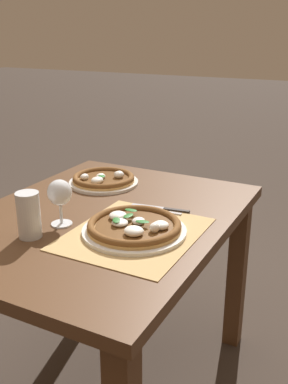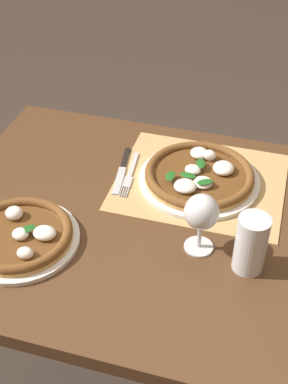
{
  "view_description": "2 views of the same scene",
  "coord_description": "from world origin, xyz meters",
  "px_view_note": "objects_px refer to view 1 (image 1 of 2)",
  "views": [
    {
      "loc": [
        -1.21,
        -0.79,
        1.34
      ],
      "look_at": [
        0.13,
        -0.1,
        0.8
      ],
      "focal_mm": 42.0,
      "sensor_mm": 36.0,
      "label": 1
    },
    {
      "loc": [
        -0.26,
        0.97,
        1.65
      ],
      "look_at": [
        0.03,
        -0.02,
        0.8
      ],
      "focal_mm": 50.0,
      "sensor_mm": 36.0,
      "label": 2
    }
  ],
  "objects_px": {
    "pizza_near": "(134,227)",
    "wine_glass": "(60,194)",
    "pizza_far": "(103,179)",
    "pint_glass": "(29,216)",
    "fork": "(154,210)",
    "knife": "(160,208)"
  },
  "relations": [
    {
      "from": "pizza_far",
      "to": "wine_glass",
      "type": "bearing_deg",
      "value": -166.58
    },
    {
      "from": "pizza_far",
      "to": "wine_glass",
      "type": "height_order",
      "value": "wine_glass"
    },
    {
      "from": "pizza_near",
      "to": "wine_glass",
      "type": "xyz_separation_m",
      "value": [
        -0.05,
        0.25,
        0.08
      ]
    },
    {
      "from": "wine_glass",
      "to": "fork",
      "type": "xyz_separation_m",
      "value": [
        0.24,
        -0.22,
        -0.1
      ]
    },
    {
      "from": "knife",
      "to": "pizza_near",
      "type": "bearing_deg",
      "value": -176.36
    },
    {
      "from": "pizza_near",
      "to": "fork",
      "type": "bearing_deg",
      "value": 7.48
    },
    {
      "from": "pizza_far",
      "to": "pint_glass",
      "type": "relative_size",
      "value": 1.98
    },
    {
      "from": "pizza_near",
      "to": "pint_glass",
      "type": "bearing_deg",
      "value": 121.45
    },
    {
      "from": "pizza_near",
      "to": "pint_glass",
      "type": "relative_size",
      "value": 2.27
    },
    {
      "from": "wine_glass",
      "to": "knife",
      "type": "xyz_separation_m",
      "value": [
        0.27,
        -0.23,
        -0.1
      ]
    },
    {
      "from": "wine_glass",
      "to": "knife",
      "type": "relative_size",
      "value": 0.72
    },
    {
      "from": "wine_glass",
      "to": "knife",
      "type": "height_order",
      "value": "wine_glass"
    },
    {
      "from": "pizza_near",
      "to": "wine_glass",
      "type": "bearing_deg",
      "value": 101.32
    },
    {
      "from": "pizza_far",
      "to": "wine_glass",
      "type": "relative_size",
      "value": 1.85
    },
    {
      "from": "pizza_far",
      "to": "knife",
      "type": "xyz_separation_m",
      "value": [
        -0.15,
        -0.33,
        -0.01
      ]
    },
    {
      "from": "pizza_near",
      "to": "fork",
      "type": "distance_m",
      "value": 0.19
    },
    {
      "from": "pint_glass",
      "to": "fork",
      "type": "xyz_separation_m",
      "value": [
        0.36,
        -0.25,
        -0.06
      ]
    },
    {
      "from": "knife",
      "to": "fork",
      "type": "bearing_deg",
      "value": 157.8
    },
    {
      "from": "wine_glass",
      "to": "pizza_far",
      "type": "bearing_deg",
      "value": 13.42
    },
    {
      "from": "pizza_near",
      "to": "fork",
      "type": "relative_size",
      "value": 1.64
    },
    {
      "from": "pizza_far",
      "to": "fork",
      "type": "xyz_separation_m",
      "value": [
        -0.18,
        -0.32,
        -0.01
      ]
    },
    {
      "from": "pint_glass",
      "to": "pizza_far",
      "type": "bearing_deg",
      "value": 7.47
    }
  ]
}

